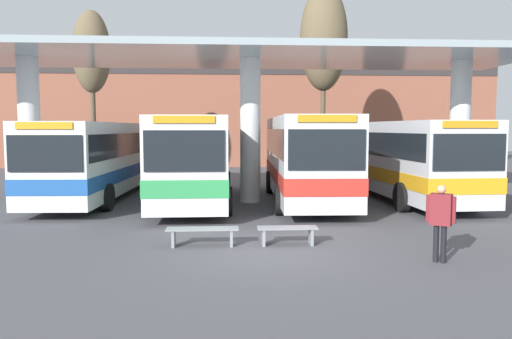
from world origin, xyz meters
The scene contains 13 objects.
ground_plane centered at (0.00, 0.00, 0.00)m, with size 100.00×100.00×0.00m, color #4C4C51.
townhouse_backdrop centered at (0.00, 26.32, 5.33)m, with size 40.00×0.58×9.15m.
station_canopy centered at (0.00, 8.17, 5.07)m, with size 22.07×6.61×5.89m.
transit_bus_left_bay centered at (-6.29, 9.95, 1.76)m, with size 3.10×11.99×3.16m.
transit_bus_center_bay centered at (-2.19, 8.08, 1.85)m, with size 2.85×10.28×3.33m.
transit_bus_right_bay centered at (2.17, 8.04, 1.87)m, with size 3.01×10.20×3.37m.
transit_bus_far_right_bay centered at (6.32, 8.75, 1.79)m, with size 3.13×11.00×3.20m.
waiting_bench_near_pillar centered at (0.56, 0.68, 0.34)m, with size 1.51×0.44×0.46m.
waiting_bench_mid_platform centered at (-1.57, 0.68, 0.35)m, with size 1.80×0.44×0.46m.
pedestrian_waiting centered at (3.69, -1.15, 1.04)m, with size 0.57×0.46×1.71m.
poplar_tree_behind_left centered at (4.70, 17.29, 8.05)m, with size 2.74×2.74×11.12m.
poplar_tree_behind_right centered at (-8.41, 17.06, 7.09)m, with size 2.08×2.08×9.48m.
parked_car_street centered at (-11.54, 21.99, 0.96)m, with size 4.73×2.05×1.98m.
Camera 1 is at (-0.99, -11.63, 2.94)m, focal length 35.00 mm.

